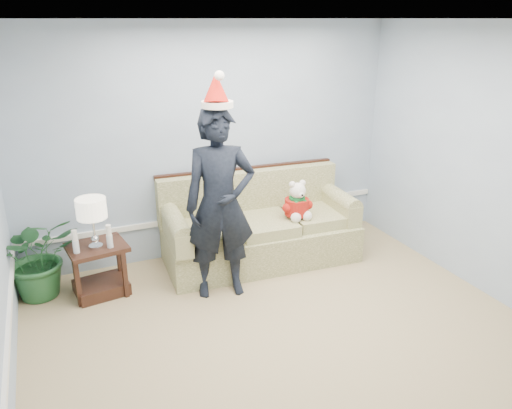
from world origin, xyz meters
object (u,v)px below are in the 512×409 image
object	(u,v)px
side_table	(100,275)
teddy_bear	(297,205)
sofa	(259,229)
man	(220,205)
houseplant	(38,256)
table_lamp	(91,211)

from	to	relation	value
side_table	teddy_bear	size ratio (longest dim) A/B	1.38
sofa	teddy_bear	distance (m)	0.56
sofa	man	distance (m)	1.06
side_table	houseplant	bearing A→B (deg)	159.90
side_table	table_lamp	size ratio (longest dim) A/B	1.20
sofa	table_lamp	bearing A→B (deg)	-171.88
side_table	houseplant	world-z (taller)	houseplant
sofa	teddy_bear	bearing A→B (deg)	-29.57
table_lamp	teddy_bear	distance (m)	2.24
table_lamp	teddy_bear	bearing A→B (deg)	-2.17
table_lamp	man	size ratio (longest dim) A/B	0.27
houseplant	teddy_bear	bearing A→B (deg)	-7.02
side_table	man	bearing A→B (deg)	-21.51
side_table	table_lamp	world-z (taller)	table_lamp
side_table	man	size ratio (longest dim) A/B	0.32
houseplant	table_lamp	bearing A→B (deg)	-25.12
side_table	teddy_bear	bearing A→B (deg)	-3.55
man	table_lamp	bearing A→B (deg)	171.06
sofa	man	size ratio (longest dim) A/B	1.17
sofa	side_table	xyz separation A→B (m)	(-1.84, -0.10, -0.15)
houseplant	man	world-z (taller)	man
teddy_bear	table_lamp	bearing A→B (deg)	178.22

